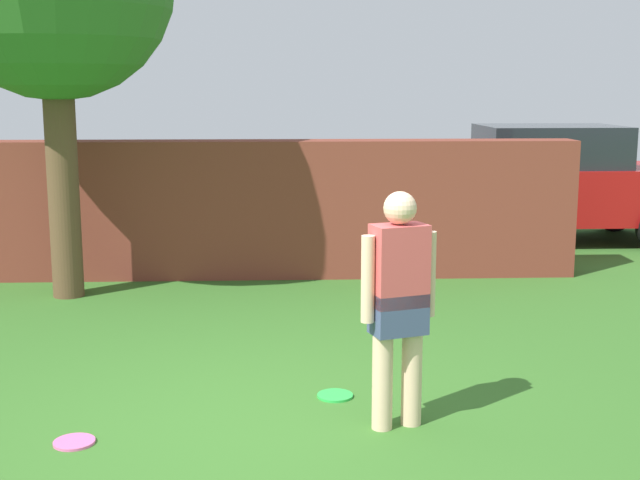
# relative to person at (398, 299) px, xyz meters

# --- Properties ---
(ground_plane) EXTENTS (40.00, 40.00, 0.00)m
(ground_plane) POSITION_rel_person_xyz_m (-0.91, -0.00, -0.90)
(ground_plane) COLOR #336623
(brick_wall) EXTENTS (10.32, 0.50, 1.65)m
(brick_wall) POSITION_rel_person_xyz_m (-2.41, 4.75, -0.07)
(brick_wall) COLOR brown
(brick_wall) RESTS_ON ground
(person) EXTENTS (0.52, 0.32, 1.62)m
(person) POSITION_rel_person_xyz_m (0.00, 0.00, 0.00)
(person) COLOR beige
(person) RESTS_ON ground
(car) EXTENTS (4.22, 1.96, 1.72)m
(car) POSITION_rel_person_xyz_m (3.15, 6.97, -0.04)
(car) COLOR #A51111
(car) RESTS_ON ground
(frisbee_green) EXTENTS (0.27, 0.27, 0.02)m
(frisbee_green) POSITION_rel_person_xyz_m (-0.39, 0.58, -0.89)
(frisbee_green) COLOR green
(frisbee_green) RESTS_ON ground
(frisbee_pink) EXTENTS (0.27, 0.27, 0.02)m
(frisbee_pink) POSITION_rel_person_xyz_m (-2.14, -0.20, -0.89)
(frisbee_pink) COLOR pink
(frisbee_pink) RESTS_ON ground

